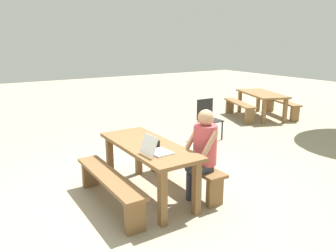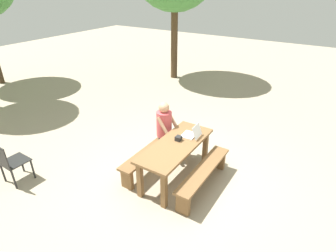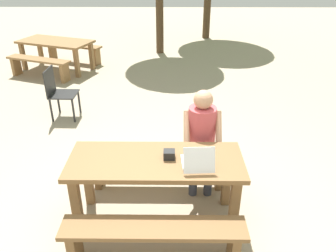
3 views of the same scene
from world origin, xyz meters
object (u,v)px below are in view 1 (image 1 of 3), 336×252
at_px(laptop, 156,149).
at_px(picnic_table_mid, 261,97).
at_px(picnic_table_front, 148,153).
at_px(person_seated, 203,148).
at_px(small_pouch, 155,143).
at_px(plastic_chair, 208,118).

height_order(laptop, picnic_table_mid, laptop).
distance_m(laptop, picnic_table_mid, 6.09).
bearing_deg(laptop, picnic_table_front, -19.90).
bearing_deg(picnic_table_front, laptop, -16.33).
distance_m(picnic_table_front, person_seated, 0.77).
height_order(picnic_table_front, small_pouch, small_pouch).
distance_m(picnic_table_front, plastic_chair, 3.09).
bearing_deg(plastic_chair, picnic_table_mid, 18.60).
relative_size(picnic_table_front, laptop, 4.96).
distance_m(person_seated, picnic_table_mid, 5.56).
relative_size(person_seated, picnic_table_mid, 0.67).
height_order(person_seated, plastic_chair, person_seated).
relative_size(picnic_table_front, plastic_chair, 2.00).
height_order(plastic_chair, picnic_table_mid, plastic_chair).
relative_size(laptop, picnic_table_mid, 0.19).
distance_m(small_pouch, plastic_chair, 3.17).
xyz_separation_m(person_seated, picnic_table_mid, (-3.12, 4.60, -0.15)).
bearing_deg(picnic_table_mid, plastic_chair, -52.12).
height_order(laptop, plastic_chair, laptop).
xyz_separation_m(picnic_table_front, laptop, (0.41, -0.12, 0.19)).
bearing_deg(laptop, person_seated, -101.80).
bearing_deg(plastic_chair, laptop, -139.38).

